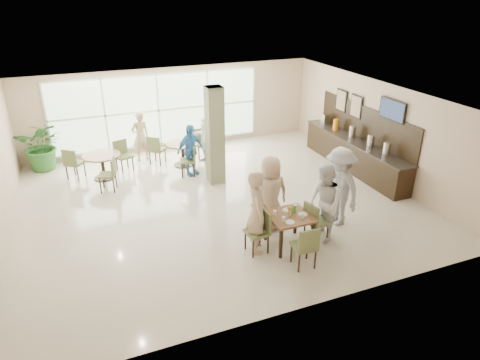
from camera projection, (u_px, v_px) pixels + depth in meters
name	position (u px, v px, depth m)	size (l,w,h in m)	color
ground	(216.00, 201.00, 11.43)	(10.00, 10.00, 0.00)	beige
room_shell	(215.00, 141.00, 10.72)	(10.00, 10.00, 10.00)	white
window_bank	(159.00, 110.00, 14.44)	(7.00, 0.04, 7.00)	silver
column	(215.00, 136.00, 12.00)	(0.45, 0.45, 2.80)	#6F7451
main_table	(289.00, 219.00, 9.25)	(0.90, 0.90, 0.75)	brown
round_table_left	(102.00, 160.00, 12.56)	(1.09, 1.09, 0.75)	brown
round_table_right	(183.00, 149.00, 13.48)	(1.02, 1.02, 0.75)	brown
chairs_main_table	(287.00, 226.00, 9.32)	(1.95, 2.10, 0.95)	#626D3C
chairs_table_left	(102.00, 164.00, 12.52)	(2.03, 1.84, 0.95)	#626D3C
chairs_table_right	(182.00, 151.00, 13.53)	(2.04, 1.87, 0.95)	#626D3C
tabletop_clutter	(291.00, 213.00, 9.18)	(0.71, 0.69, 0.21)	white
buffet_counter	(354.00, 152.00, 13.22)	(0.64, 4.70, 1.95)	black
wall_tv	(392.00, 110.00, 11.70)	(0.06, 1.00, 0.58)	black
framed_art_a	(356.00, 106.00, 13.17)	(0.05, 0.55, 0.70)	black
framed_art_b	(341.00, 100.00, 13.85)	(0.05, 0.55, 0.70)	black
potted_plant	(42.00, 145.00, 13.11)	(1.41, 1.41, 1.56)	#30712D
teen_left	(257.00, 212.00, 8.97)	(0.67, 0.44, 1.85)	tan
teen_far	(270.00, 193.00, 9.84)	(0.88, 0.48, 1.80)	tan
teen_right	(324.00, 203.00, 9.39)	(0.88, 0.68, 1.81)	white
teen_standing	(339.00, 187.00, 10.02)	(1.25, 0.72, 1.93)	#98989B
adult_a	(190.00, 150.00, 12.72)	(0.92, 0.52, 1.57)	#4288C6
adult_b	(207.00, 140.00, 13.65)	(1.40, 0.60, 1.50)	white
adult_standing	(140.00, 136.00, 13.78)	(0.60, 0.39, 1.63)	tan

